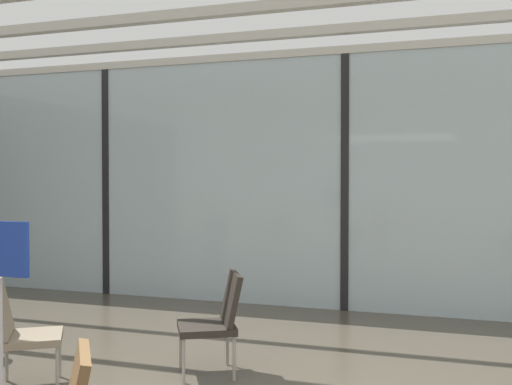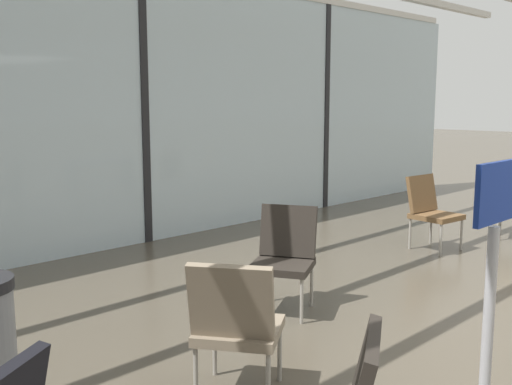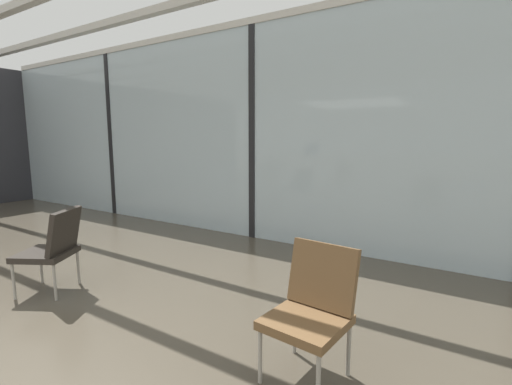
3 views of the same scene
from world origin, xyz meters
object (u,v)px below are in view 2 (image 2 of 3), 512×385
lounge_chair_5 (430,208)px  info_sign (489,304)px  lounge_chair_3 (285,252)px  lounge_chair_0 (236,321)px

lounge_chair_5 → info_sign: size_ratio=0.60×
lounge_chair_3 → lounge_chair_5: (2.77, 0.21, 0.00)m
lounge_chair_0 → lounge_chair_5: (4.12, 1.07, 0.00)m
info_sign → lounge_chair_3: bearing=74.5°
lounge_chair_3 → info_sign: 2.07m
lounge_chair_3 → info_sign: info_sign is taller
lounge_chair_5 → info_sign: (-3.33, -2.20, 0.18)m
lounge_chair_0 → lounge_chair_3: bearing=-91.8°
lounge_chair_0 → lounge_chair_3: same height
info_sign → lounge_chair_0: bearing=125.4°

